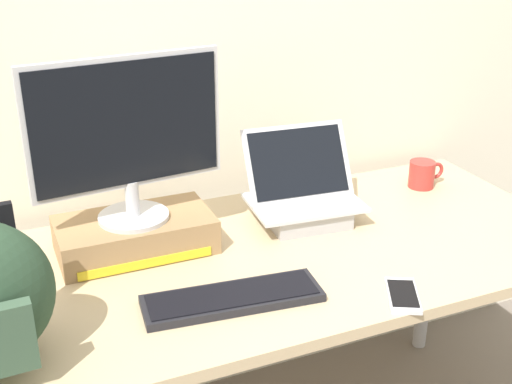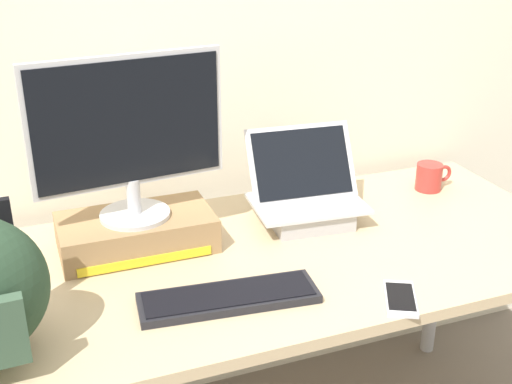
# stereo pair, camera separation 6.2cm
# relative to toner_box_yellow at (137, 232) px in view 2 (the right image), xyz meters

# --- Properties ---
(back_wall) EXTENTS (7.00, 0.10, 2.60)m
(back_wall) POSITION_rel_toner_box_yellow_xyz_m (0.28, 0.34, 0.51)
(back_wall) COLOR silver
(back_wall) RESTS_ON ground
(desk) EXTENTS (1.79, 0.78, 0.75)m
(desk) POSITION_rel_toner_box_yellow_xyz_m (0.28, -0.15, -0.12)
(desk) COLOR tan
(desk) RESTS_ON ground
(toner_box_yellow) EXTENTS (0.40, 0.22, 0.09)m
(toner_box_yellow) POSITION_rel_toner_box_yellow_xyz_m (0.00, 0.00, 0.00)
(toner_box_yellow) COLOR #9E7A51
(toner_box_yellow) RESTS_ON desk
(desktop_monitor) EXTENTS (0.49, 0.18, 0.42)m
(desktop_monitor) POSITION_rel_toner_box_yellow_xyz_m (0.00, -0.00, 0.27)
(desktop_monitor) COLOR silver
(desktop_monitor) RESTS_ON toner_box_yellow
(open_laptop) EXTENTS (0.33, 0.25, 0.26)m
(open_laptop) POSITION_rel_toner_box_yellow_xyz_m (0.49, -0.01, 0.01)
(open_laptop) COLOR #ADADB2
(open_laptop) RESTS_ON desk
(external_keyboard) EXTENTS (0.43, 0.17, 0.02)m
(external_keyboard) POSITION_rel_toner_box_yellow_xyz_m (0.14, -0.33, -0.04)
(external_keyboard) COLOR black
(external_keyboard) RESTS_ON desk
(coffee_mug) EXTENTS (0.12, 0.08, 0.09)m
(coffee_mug) POSITION_rel_toner_box_yellow_xyz_m (0.95, 0.06, -0.00)
(coffee_mug) COLOR #B2332D
(coffee_mug) RESTS_ON desk
(cell_phone) EXTENTS (0.13, 0.16, 0.01)m
(cell_phone) POSITION_rel_toner_box_yellow_xyz_m (0.52, -0.47, -0.04)
(cell_phone) COLOR silver
(cell_phone) RESTS_ON desk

